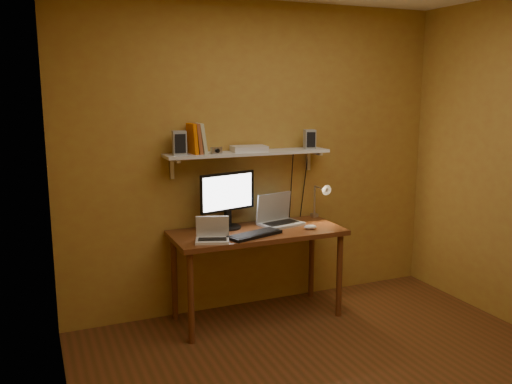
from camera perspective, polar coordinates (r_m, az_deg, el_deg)
name	(u,v)px	position (r m, az deg, el deg)	size (l,w,h in m)	color
room	(365,189)	(3.26, 11.44, 0.30)	(3.44, 3.24, 2.64)	brown
desk	(257,241)	(4.44, 0.15, -5.13)	(1.40, 0.60, 0.75)	#5F2B16
wall_shelf	(248,153)	(4.47, -0.82, 4.09)	(1.40, 0.25, 0.21)	silver
monitor	(228,197)	(4.43, -3.00, -0.56)	(0.50, 0.26, 0.46)	black
laptop	(278,216)	(4.61, 2.29, -2.54)	(0.39, 0.32, 0.26)	#93969B
netbook	(212,234)	(4.12, -4.61, -4.44)	(0.30, 0.25, 0.19)	white
keyboard	(255,235)	(4.24, -0.12, -4.51)	(0.45, 0.15, 0.02)	black
mouse	(310,227)	(4.47, 5.73, -3.68)	(0.10, 0.07, 0.04)	white
desk_lamp	(321,196)	(4.76, 6.87, -0.45)	(0.09, 0.23, 0.38)	silver
speaker_left	(179,143)	(4.27, -8.07, 5.14)	(0.10, 0.10, 0.19)	#93969B
speaker_right	(310,139)	(4.69, 5.67, 5.55)	(0.09, 0.09, 0.16)	#93969B
books	(197,139)	(4.32, -6.28, 5.60)	(0.13, 0.17, 0.24)	#E56803
shelf_camera	(217,151)	(4.30, -4.18, 4.37)	(0.10, 0.05, 0.06)	silver
router	(249,149)	(4.46, -0.74, 4.58)	(0.28, 0.19, 0.05)	white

